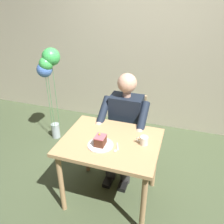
# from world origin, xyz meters

# --- Properties ---
(ground_plane) EXTENTS (14.00, 14.00, 0.00)m
(ground_plane) POSITION_xyz_m (0.00, 0.00, 0.00)
(ground_plane) COLOR #475537
(cafe_rear_panel) EXTENTS (6.40, 0.12, 3.00)m
(cafe_rear_panel) POSITION_xyz_m (0.00, -1.71, 1.50)
(cafe_rear_panel) COLOR #BBB398
(cafe_rear_panel) RESTS_ON ground
(dining_table) EXTENTS (0.92, 0.72, 0.73)m
(dining_table) POSITION_xyz_m (0.00, 0.00, 0.63)
(dining_table) COLOR tan
(dining_table) RESTS_ON ground
(chair) EXTENTS (0.42, 0.42, 0.89)m
(chair) POSITION_xyz_m (0.00, -0.65, 0.49)
(chair) COLOR tan
(chair) RESTS_ON ground
(seated_person) EXTENTS (0.53, 0.58, 1.21)m
(seated_person) POSITION_xyz_m (0.00, -0.48, 0.63)
(seated_person) COLOR #192230
(seated_person) RESTS_ON ground
(dessert_plate) EXTENTS (0.24, 0.24, 0.01)m
(dessert_plate) POSITION_xyz_m (0.06, 0.10, 0.74)
(dessert_plate) COLOR silver
(dessert_plate) RESTS_ON dining_table
(cake_slice) EXTENTS (0.09, 0.11, 0.11)m
(cake_slice) POSITION_xyz_m (0.06, 0.10, 0.79)
(cake_slice) COLOR #5A2F1E
(cake_slice) RESTS_ON dessert_plate
(coffee_cup) EXTENTS (0.11, 0.07, 0.08)m
(coffee_cup) POSITION_xyz_m (-0.30, -0.04, 0.77)
(coffee_cup) COLOR white
(coffee_cup) RESTS_ON dining_table
(dessert_spoon) EXTENTS (0.05, 0.14, 0.01)m
(dessert_spoon) POSITION_xyz_m (-0.09, 0.11, 0.74)
(dessert_spoon) COLOR silver
(dessert_spoon) RESTS_ON dining_table
(balloon_display) EXTENTS (0.29, 0.27, 1.34)m
(balloon_display) POSITION_xyz_m (1.10, -0.78, 1.05)
(balloon_display) COLOR #B2C1C6
(balloon_display) RESTS_ON ground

